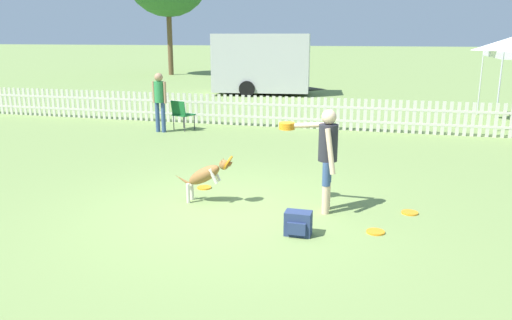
{
  "coord_description": "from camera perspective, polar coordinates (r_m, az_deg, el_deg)",
  "views": [
    {
      "loc": [
        2.2,
        -6.66,
        2.56
      ],
      "look_at": [
        0.3,
        0.39,
        0.73
      ],
      "focal_mm": 35.0,
      "sensor_mm": 36.0,
      "label": 1
    }
  ],
  "objects": [
    {
      "name": "ground_plane",
      "position": [
        7.47,
        -2.99,
        -6.02
      ],
      "size": [
        240.0,
        240.0,
        0.0
      ],
      "primitive_type": "plane",
      "color": "olive"
    },
    {
      "name": "leaping_dog",
      "position": [
        7.8,
        -5.68,
        -1.64
      ],
      "size": [
        0.97,
        0.27,
        0.78
      ],
      "rotation": [
        0.0,
        0.0,
        -1.53
      ],
      "color": "olive",
      "rests_on": "ground_plane"
    },
    {
      "name": "frisbee_near_handler",
      "position": [
        8.66,
        -5.93,
        -3.14
      ],
      "size": [
        0.24,
        0.24,
        0.02
      ],
      "color": "orange",
      "rests_on": "ground_plane"
    },
    {
      "name": "spectator_standing",
      "position": [
        13.72,
        -10.97,
        7.11
      ],
      "size": [
        0.41,
        0.27,
        1.59
      ],
      "rotation": [
        0.0,
        0.0,
        3.06
      ],
      "color": "#334C7A",
      "rests_on": "ground_plane"
    },
    {
      "name": "handler_person",
      "position": [
        7.34,
        7.8,
        1.33
      ],
      "size": [
        0.94,
        0.62,
        1.53
      ],
      "rotation": [
        0.0,
        0.0,
        -4.67
      ],
      "color": "beige",
      "rests_on": "ground_plane"
    },
    {
      "name": "folding_chair_blue_left",
      "position": [
        13.93,
        -8.52,
        5.38
      ],
      "size": [
        0.61,
        0.62,
        0.83
      ],
      "rotation": [
        0.0,
        0.0,
        2.81
      ],
      "color": "#333338",
      "rests_on": "ground_plane"
    },
    {
      "name": "frisbee_midfield",
      "position": [
        6.91,
        13.5,
        -7.99
      ],
      "size": [
        0.24,
        0.24,
        0.02
      ],
      "color": "orange",
      "rests_on": "ground_plane"
    },
    {
      "name": "picket_fence",
      "position": [
        14.13,
        6.03,
        5.38
      ],
      "size": [
        25.26,
        0.04,
        0.89
      ],
      "color": "beige",
      "rests_on": "ground_plane"
    },
    {
      "name": "frisbee_near_dog",
      "position": [
        7.76,
        17.17,
        -5.77
      ],
      "size": [
        0.24,
        0.24,
        0.02
      ],
      "color": "orange",
      "rests_on": "ground_plane"
    },
    {
      "name": "equipment_trailer",
      "position": [
        22.44,
        0.69,
        11.05
      ],
      "size": [
        5.08,
        2.77,
        2.63
      ],
      "rotation": [
        0.0,
        0.0,
        0.14
      ],
      "color": "#B7B7B7",
      "rests_on": "ground_plane"
    },
    {
      "name": "backpack_on_grass",
      "position": [
        6.63,
        4.83,
        -7.25
      ],
      "size": [
        0.35,
        0.26,
        0.32
      ],
      "color": "navy",
      "rests_on": "ground_plane"
    }
  ]
}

